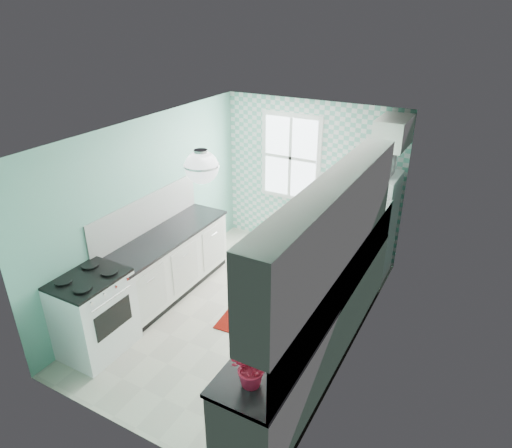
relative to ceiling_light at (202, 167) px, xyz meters
The scene contains 26 objects.
floor 2.47m from the ceiling_light, 90.00° to the left, with size 3.00×4.40×0.02m, color beige.
ceiling 0.82m from the ceiling_light, 90.00° to the left, with size 3.00×4.40×0.02m, color white.
wall_back 3.20m from the ceiling_light, 90.00° to the left, with size 3.00×0.02×2.50m, color #6FB6A1.
wall_front 1.77m from the ceiling_light, 90.00° to the right, with size 3.00×0.02×2.50m, color #6FB6A1.
wall_left 2.02m from the ceiling_light, 152.09° to the left, with size 0.02×4.40×2.50m, color #6FB6A1.
wall_right 2.02m from the ceiling_light, 27.91° to the left, with size 0.02×4.40×2.50m, color #6FB6A1.
accent_wall 3.17m from the ceiling_light, 90.00° to the left, with size 3.00×0.01×2.50m, color #71C2AC.
window 3.08m from the ceiling_light, 96.74° to the left, with size 1.04×0.05×1.44m.
backsplash_right 1.91m from the ceiling_light, 15.05° to the left, with size 0.02×3.60×0.51m, color white.
backsplash_left 2.00m from the ceiling_light, 154.02° to the left, with size 0.02×2.15×0.51m, color white.
upper_cabinets_right 1.41m from the ceiling_light, ahead, with size 0.33×3.20×0.90m, color white.
upper_cabinet_fridge 2.93m from the ceiling_light, 63.70° to the left, with size 0.40×0.74×0.40m, color white.
ceiling_light is the anchor object (origin of this frame).
base_cabinets_right 2.26m from the ceiling_light, 18.43° to the left, with size 0.60×3.60×0.90m, color white.
countertop_right 1.88m from the ceiling_light, 18.65° to the left, with size 0.63×3.60×0.04m, color black.
base_cabinets_left 2.34m from the ceiling_light, 148.86° to the left, with size 0.60×2.15×0.90m, color white.
countertop_left 1.97m from the ceiling_light, 148.54° to the left, with size 0.63×2.15×0.04m, color black.
fridge 3.20m from the ceiling_light, 66.90° to the left, with size 0.71×0.71×1.64m.
stove 2.26m from the ceiling_light, 151.17° to the right, with size 0.66×0.83×0.99m.
sink 2.20m from the ceiling_light, 45.04° to the left, with size 0.43×0.36×0.53m.
rug 2.45m from the ceiling_light, 83.38° to the left, with size 0.64×0.91×0.01m, color #640300.
dish_towel 2.64m from the ceiling_light, 61.94° to the left, with size 0.02×0.23×0.34m, color #59A997.
fruit_bowl 1.93m from the ceiling_light, 30.23° to the right, with size 0.29×0.29×0.07m, color white.
potted_plant 2.02m from the ceiling_light, 42.56° to the right, with size 0.33×0.29×0.37m, color #C00307.
soap_bottle 2.53m from the ceiling_light, 55.06° to the left, with size 0.09×0.10×0.21m, color #9EB0BA.
microwave 2.88m from the ceiling_light, 66.89° to the left, with size 0.52×0.35×0.29m, color silver.
Camera 1 is at (2.59, -4.38, 3.80)m, focal length 32.00 mm.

